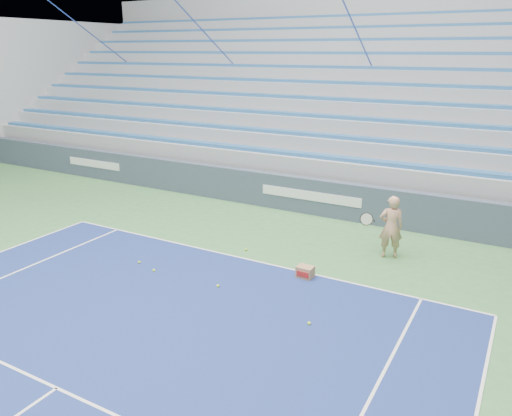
% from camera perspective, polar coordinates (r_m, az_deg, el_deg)
% --- Properties ---
extents(sponsor_barrier, '(30.00, 0.32, 1.10)m').
position_cam_1_polar(sponsor_barrier, '(15.18, 6.43, 1.35)').
color(sponsor_barrier, '#384455').
rests_on(sponsor_barrier, ground).
extents(bleachers, '(31.00, 9.15, 7.30)m').
position_cam_1_polar(bleachers, '(20.12, 13.12, 10.29)').
color(bleachers, '#92969A').
rests_on(bleachers, ground).
extents(tennis_player, '(0.94, 0.90, 1.54)m').
position_cam_1_polar(tennis_player, '(12.26, 15.14, -2.09)').
color(tennis_player, tan).
rests_on(tennis_player, ground).
extents(ball_box, '(0.37, 0.29, 0.27)m').
position_cam_1_polar(ball_box, '(11.06, 5.63, -7.30)').
color(ball_box, '#9F764D').
rests_on(ball_box, ground).
extents(tennis_ball_0, '(0.07, 0.07, 0.07)m').
position_cam_1_polar(tennis_ball_0, '(12.05, -13.20, -6.07)').
color(tennis_ball_0, '#BCEC30').
rests_on(tennis_ball_0, ground).
extents(tennis_ball_1, '(0.07, 0.07, 0.07)m').
position_cam_1_polar(tennis_ball_1, '(11.56, -11.60, -7.00)').
color(tennis_ball_1, '#BCEC30').
rests_on(tennis_ball_1, ground).
extents(tennis_ball_2, '(0.07, 0.07, 0.07)m').
position_cam_1_polar(tennis_ball_2, '(10.66, -4.36, -8.87)').
color(tennis_ball_2, '#BCEC30').
rests_on(tennis_ball_2, ground).
extents(tennis_ball_3, '(0.07, 0.07, 0.07)m').
position_cam_1_polar(tennis_ball_3, '(9.36, 6.09, -12.98)').
color(tennis_ball_3, '#BCEC30').
rests_on(tennis_ball_3, ground).
extents(tennis_ball_4, '(0.07, 0.07, 0.07)m').
position_cam_1_polar(tennis_ball_4, '(12.46, -1.15, -4.77)').
color(tennis_ball_4, '#BCEC30').
rests_on(tennis_ball_4, ground).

